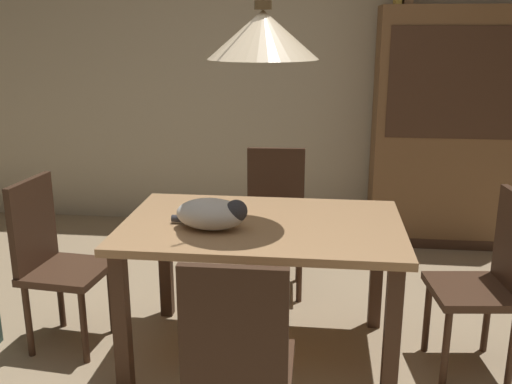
{
  "coord_description": "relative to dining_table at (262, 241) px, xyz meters",
  "views": [
    {
      "loc": [
        0.37,
        -2.33,
        1.7
      ],
      "look_at": [
        0.04,
        0.62,
        0.85
      ],
      "focal_mm": 40.75,
      "sensor_mm": 36.0,
      "label": 1
    }
  ],
  "objects": [
    {
      "name": "back_wall",
      "position": [
        -0.09,
        2.23,
        0.8
      ],
      "size": [
        6.4,
        0.1,
        2.9
      ],
      "primitive_type": "cube",
      "color": "beige",
      "rests_on": "ground"
    },
    {
      "name": "dining_table",
      "position": [
        0.0,
        0.0,
        0.0
      ],
      "size": [
        1.4,
        0.9,
        0.75
      ],
      "color": "tan",
      "rests_on": "ground"
    },
    {
      "name": "chair_right_side",
      "position": [
        1.13,
        0.01,
        -0.14
      ],
      "size": [
        0.44,
        0.44,
        0.93
      ],
      "color": "#472D1E",
      "rests_on": "ground"
    },
    {
      "name": "chair_far_back",
      "position": [
        -0.0,
        0.88,
        -0.14
      ],
      "size": [
        0.42,
        0.42,
        0.93
      ],
      "color": "#472D1E",
      "rests_on": "ground"
    },
    {
      "name": "chair_near_front",
      "position": [
        0.0,
        -0.88,
        -0.14
      ],
      "size": [
        0.4,
        0.4,
        0.93
      ],
      "color": "#472D1E",
      "rests_on": "ground"
    },
    {
      "name": "chair_left_side",
      "position": [
        -1.13,
        0.01,
        -0.14
      ],
      "size": [
        0.44,
        0.44,
        0.93
      ],
      "color": "#472D1E",
      "rests_on": "ground"
    },
    {
      "name": "cat_sleeping",
      "position": [
        -0.23,
        -0.12,
        0.18
      ],
      "size": [
        0.39,
        0.25,
        0.16
      ],
      "color": "silver",
      "rests_on": "dining_table"
    },
    {
      "name": "pendant_lamp",
      "position": [
        0.0,
        0.0,
        1.01
      ],
      "size": [
        0.52,
        0.52,
        1.3
      ],
      "color": "beige"
    },
    {
      "name": "hutch_bookcase",
      "position": [
        1.24,
        1.9,
        0.24
      ],
      "size": [
        1.12,
        0.45,
        1.85
      ],
      "color": "brown",
      "rests_on": "ground"
    }
  ]
}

